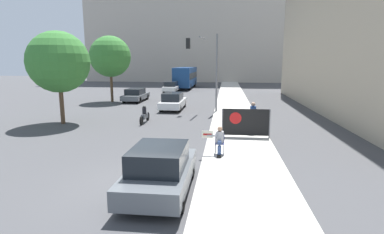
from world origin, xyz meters
TOP-DOWN VIEW (x-y plane):
  - ground_plane at (0.00, 0.00)m, footprint 160.00×160.00m
  - sidewalk_curb at (3.36, 15.00)m, footprint 3.28×90.00m
  - seated_protester at (2.40, 3.18)m, footprint 0.97×0.77m
  - pedestrian_behind at (4.19, 7.50)m, footprint 0.34×0.34m
  - protest_banner at (3.72, 6.43)m, footprint 2.55×0.06m
  - traffic_light_pole at (1.04, 15.16)m, footprint 2.61×2.38m
  - parked_car_curbside at (0.62, -0.53)m, footprint 1.88×4.12m
  - car_on_road_nearest at (-1.99, 16.52)m, footprint 1.82×4.62m
  - car_on_road_midblock at (-7.00, 21.78)m, footprint 1.88×4.80m
  - car_on_road_distant at (-5.05, 32.30)m, footprint 1.81×4.32m
  - city_bus_on_road at (-3.90, 39.04)m, footprint 2.56×10.94m
  - motorcycle_on_road at (-2.90, 10.40)m, footprint 0.28×2.24m
  - street_tree_near_curb at (-8.39, 9.54)m, footprint 4.04×4.04m
  - street_tree_midblock at (-9.38, 21.11)m, footprint 4.24×4.24m

SIDE VIEW (x-z plane):
  - ground_plane at x=0.00m, z-range 0.00..0.00m
  - sidewalk_curb at x=3.36m, z-range 0.00..0.16m
  - motorcycle_on_road at x=-2.90m, z-range -0.08..1.12m
  - car_on_road_midblock at x=-7.00m, z-range 0.01..1.39m
  - car_on_road_distant at x=-5.05m, z-range -0.01..1.49m
  - car_on_road_nearest at x=-1.99m, z-range -0.01..1.50m
  - parked_car_curbside at x=0.62m, z-range -0.01..1.53m
  - seated_protester at x=2.40m, z-range 0.22..1.45m
  - protest_banner at x=3.72m, z-range 0.21..1.74m
  - pedestrian_behind at x=4.19m, z-range 0.18..1.95m
  - city_bus_on_road at x=-3.90m, z-range 0.25..3.60m
  - street_tree_near_curb at x=-8.39m, z-range 1.05..7.22m
  - traffic_light_pole at x=1.04m, z-range 1.18..7.38m
  - street_tree_midblock at x=-9.38m, z-range 1.30..8.16m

